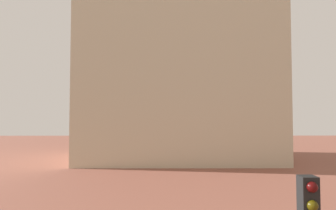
# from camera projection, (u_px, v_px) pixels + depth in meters

# --- Properties ---
(landmark_building) EXTENTS (22.58, 12.93, 32.10)m
(landmark_building) POSITION_uv_depth(u_px,v_px,m) (178.00, 74.00, 33.32)
(landmark_building) COLOR beige
(landmark_building) RESTS_ON ground_plane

